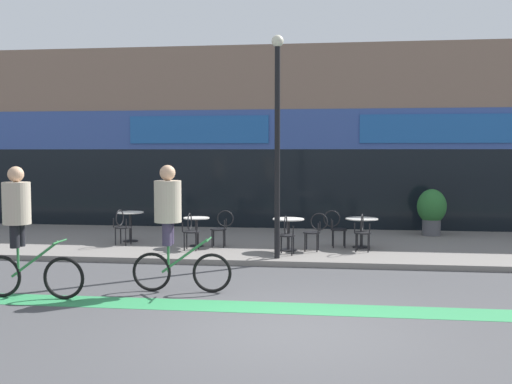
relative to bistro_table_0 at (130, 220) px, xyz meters
The scene contains 19 objects.
ground_plane 8.26m from the bistro_table_0, 55.86° to the right, with size 120.00×120.00×0.00m, color #424244.
sidewalk_slab 4.68m from the bistro_table_0, ahead, with size 40.00×5.50×0.12m, color slate.
storefront_facade 7.25m from the bistro_table_0, 48.09° to the left, with size 40.00×4.06×5.66m.
bike_lane_stripe 7.34m from the bistro_table_0, 50.77° to the right, with size 36.00×0.70×0.01m, color #2D844C.
bistro_table_0 is the anchor object (origin of this frame).
bistro_table_1 1.97m from the bistro_table_0, 16.88° to the right, with size 0.64×0.64×0.71m.
bistro_table_2 4.26m from the bistro_table_0, 12.00° to the right, with size 0.74×0.74×0.76m.
bistro_table_3 5.91m from the bistro_table_0, ahead, with size 0.78×0.78×0.72m.
cafe_chair_0_near 0.63m from the bistro_table_0, 90.85° to the right, with size 0.45×0.60×0.90m.
cafe_chair_1_near 2.23m from the bistro_table_0, 32.43° to the right, with size 0.41×0.58×0.90m.
cafe_chair_1_side 2.57m from the bistro_table_0, 12.73° to the right, with size 0.59×0.42×0.90m.
cafe_chair_2_near 4.43m from the bistro_table_0, 19.95° to the right, with size 0.42×0.59×0.90m.
cafe_chair_2_side 4.88m from the bistro_table_0, 10.55° to the right, with size 0.59×0.43×0.90m.
cafe_chair_3_near 5.96m from the bistro_table_0, ahead, with size 0.45×0.60×0.90m.
cafe_chair_3_side 5.28m from the bistro_table_0, ahead, with size 0.59×0.43×0.90m.
planter_pot 8.23m from the bistro_table_0, 15.23° to the left, with size 0.80×0.80×1.29m.
lamp_post 4.99m from the bistro_table_0, 25.93° to the right, with size 0.26×0.26×4.82m.
cyclist_0 5.58m from the bistro_table_0, 89.58° to the right, with size 1.83×0.48×2.21m.
cyclist_1 5.41m from the bistro_table_0, 63.37° to the right, with size 1.76×0.52×2.22m.
Camera 1 is at (0.57, -8.05, 2.46)m, focal length 42.00 mm.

